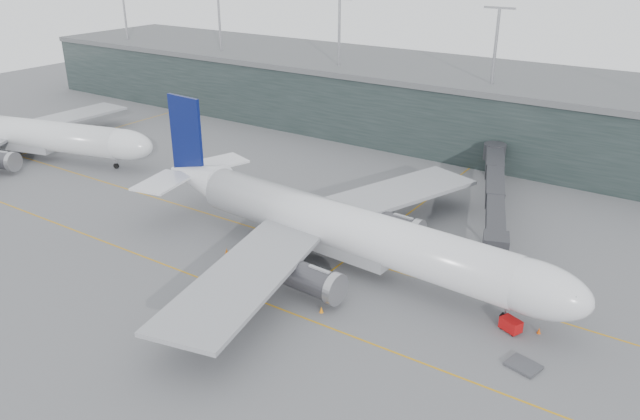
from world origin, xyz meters
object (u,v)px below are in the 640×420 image
Objects in this scene: second_aircraft at (23,133)px; main_aircraft at (343,229)px; gse_cart at (511,325)px; jet_bridge at (509,185)px.

main_aircraft is at bearing -16.82° from second_aircraft.
second_aircraft is 102.31m from gse_cart.
second_aircraft is at bearing -159.98° from gse_cart.
jet_bridge is 94.32m from second_aircraft.
main_aircraft is 1.09× the size of second_aircraft.
gse_cart is (24.28, -3.06, -4.41)m from main_aircraft.
second_aircraft is 22.89× the size of gse_cart.
main_aircraft is 24.87m from gse_cart.
jet_bridge is 0.71× the size of second_aircraft.
jet_bridge is at bearing 1.47° from second_aircraft.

